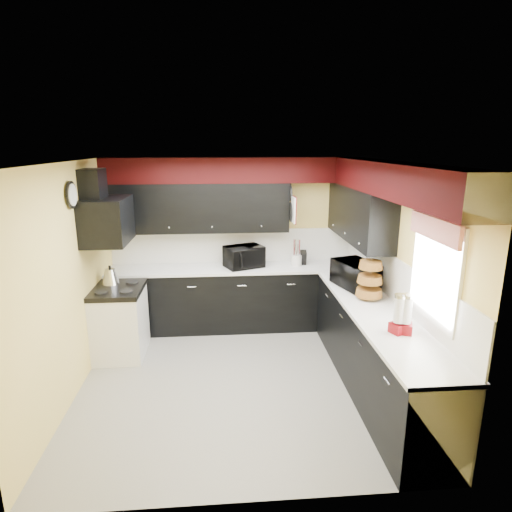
{
  "coord_description": "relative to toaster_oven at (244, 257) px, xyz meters",
  "views": [
    {
      "loc": [
        -0.16,
        -4.5,
        2.68
      ],
      "look_at": [
        0.27,
        0.82,
        1.28
      ],
      "focal_mm": 30.0,
      "sensor_mm": 36.0,
      "label": 1
    }
  ],
  "objects": [
    {
      "name": "utensil_crock",
      "position": [
        0.77,
        0.01,
        -0.07
      ],
      "size": [
        0.16,
        0.16,
        0.16
      ],
      "primitive_type": "cylinder",
      "rotation": [
        0.0,
        0.0,
        0.02
      ],
      "color": "silver",
      "rests_on": "counter_back"
    },
    {
      "name": "cab_right",
      "position": [
        1.35,
        -1.79,
        -0.64
      ],
      "size": [
        0.6,
        3.0,
        0.9
      ],
      "primitive_type": "cube",
      "color": "black",
      "rests_on": "ground"
    },
    {
      "name": "wall_left",
      "position": [
        -1.95,
        -1.49,
        0.16
      ],
      "size": [
        0.06,
        3.6,
        2.5
      ],
      "primitive_type": "cube",
      "color": "#E0C666",
      "rests_on": "ground"
    },
    {
      "name": "clock",
      "position": [
        -1.92,
        -1.24,
        1.06
      ],
      "size": [
        0.03,
        0.3,
        0.3
      ],
      "primitive_type": null,
      "color": "black",
      "rests_on": "wall_left"
    },
    {
      "name": "microwave",
      "position": [
        1.34,
        -1.01,
        0.01
      ],
      "size": [
        0.55,
        0.68,
        0.33
      ],
      "primitive_type": "imported",
      "rotation": [
        0.0,
        0.0,
        1.86
      ],
      "color": "black",
      "rests_on": "counter_right"
    },
    {
      "name": "window",
      "position": [
        1.63,
        -2.39,
        0.46
      ],
      "size": [
        0.03,
        0.86,
        0.96
      ],
      "primitive_type": null,
      "color": "white",
      "rests_on": "wall_right"
    },
    {
      "name": "cab_back",
      "position": [
        -0.15,
        0.01,
        -0.64
      ],
      "size": [
        3.6,
        0.6,
        0.9
      ],
      "primitive_type": "cube",
      "color": "black",
      "rests_on": "ground"
    },
    {
      "name": "pan_low",
      "position": [
        0.67,
        0.19,
        0.63
      ],
      "size": [
        0.03,
        0.24,
        0.42
      ],
      "primitive_type": null,
      "color": "black",
      "rests_on": "upper_back"
    },
    {
      "name": "soffit_back",
      "position": [
        -0.15,
        0.13,
        1.23
      ],
      "size": [
        3.6,
        0.36,
        0.35
      ],
      "primitive_type": "cube",
      "color": "black",
      "rests_on": "wall_back"
    },
    {
      "name": "cut_board",
      "position": [
        0.68,
        -0.19,
        0.71
      ],
      "size": [
        0.03,
        0.26,
        0.35
      ],
      "primitive_type": "cube",
      "color": "white",
      "rests_on": "upper_back"
    },
    {
      "name": "counter_right",
      "position": [
        1.35,
        -1.79,
        -0.17
      ],
      "size": [
        0.64,
        3.02,
        0.04
      ],
      "primitive_type": "cube",
      "color": "white",
      "rests_on": "cab_right"
    },
    {
      "name": "splash_back",
      "position": [
        -0.15,
        0.3,
        0.1
      ],
      "size": [
        3.6,
        0.02,
        0.5
      ],
      "primitive_type": "cube",
      "color": "white",
      "rests_on": "counter_back"
    },
    {
      "name": "hood",
      "position": [
        -1.7,
        -0.74,
        0.69
      ],
      "size": [
        0.5,
        0.78,
        0.55
      ],
      "primitive_type": "cube",
      "color": "black",
      "rests_on": "wall_left"
    },
    {
      "name": "ground",
      "position": [
        -0.15,
        -1.49,
        -1.09
      ],
      "size": [
        3.6,
        3.6,
        0.0
      ],
      "primitive_type": "plane",
      "color": "gray",
      "rests_on": "ground"
    },
    {
      "name": "counter_back",
      "position": [
        -0.15,
        0.01,
        -0.17
      ],
      "size": [
        3.62,
        0.64,
        0.04
      ],
      "primitive_type": "cube",
      "color": "white",
      "rests_on": "cab_back"
    },
    {
      "name": "cooktop",
      "position": [
        -1.65,
        -0.74,
        -0.2
      ],
      "size": [
        0.62,
        0.77,
        0.06
      ],
      "primitive_type": "cube",
      "color": "black",
      "rests_on": "stove"
    },
    {
      "name": "upper_back",
      "position": [
        -0.65,
        0.13,
        0.71
      ],
      "size": [
        2.6,
        0.35,
        0.7
      ],
      "primitive_type": "cube",
      "color": "black",
      "rests_on": "wall_back"
    },
    {
      "name": "pan_mid",
      "position": [
        0.67,
        -0.07,
        0.66
      ],
      "size": [
        0.03,
        0.28,
        0.46
      ],
      "primitive_type": null,
      "color": "black",
      "rests_on": "upper_back"
    },
    {
      "name": "kettle",
      "position": [
        -1.77,
        -0.57,
        -0.07
      ],
      "size": [
        0.25,
        0.25,
        0.2
      ],
      "primitive_type": null,
      "rotation": [
        0.0,
        0.0,
        -0.16
      ],
      "color": "#BBBBBF",
      "rests_on": "cooktop"
    },
    {
      "name": "upper_right",
      "position": [
        1.47,
        -0.59,
        0.71
      ],
      "size": [
        0.35,
        1.8,
        0.7
      ],
      "primitive_type": "cube",
      "color": "black",
      "rests_on": "wall_right"
    },
    {
      "name": "soffit_right",
      "position": [
        1.47,
        -1.67,
        1.23
      ],
      "size": [
        0.36,
        3.24,
        0.35
      ],
      "primitive_type": "cube",
      "color": "black",
      "rests_on": "wall_right"
    },
    {
      "name": "knife_block",
      "position": [
        0.88,
        0.06,
        -0.05
      ],
      "size": [
        0.11,
        0.14,
        0.2
      ],
      "primitive_type": "cube",
      "rotation": [
        0.0,
        0.0,
        -0.11
      ],
      "color": "black",
      "rests_on": "counter_back"
    },
    {
      "name": "stove",
      "position": [
        -1.65,
        -0.74,
        -0.66
      ],
      "size": [
        0.6,
        0.75,
        0.86
      ],
      "primitive_type": "cube",
      "color": "white",
      "rests_on": "ground"
    },
    {
      "name": "wall_right",
      "position": [
        1.65,
        -1.49,
        0.16
      ],
      "size": [
        0.06,
        3.6,
        2.5
      ],
      "primitive_type": "cube",
      "color": "#E0C666",
      "rests_on": "ground"
    },
    {
      "name": "ceiling",
      "position": [
        -0.15,
        -1.49,
        1.41
      ],
      "size": [
        3.6,
        3.6,
        0.06
      ],
      "primitive_type": "cube",
      "color": "white",
      "rests_on": "wall_back"
    },
    {
      "name": "dispenser_b",
      "position": [
        1.39,
        -2.39,
        0.02
      ],
      "size": [
        0.17,
        0.17,
        0.35
      ],
      "primitive_type": null,
      "rotation": [
        0.0,
        0.0,
        -0.38
      ],
      "color": "#73000C",
      "rests_on": "counter_right"
    },
    {
      "name": "wall_back",
      "position": [
        -0.15,
        0.31,
        0.16
      ],
      "size": [
        3.6,
        0.06,
        2.5
      ],
      "primitive_type": "cube",
      "color": "#E0C666",
      "rests_on": "ground"
    },
    {
      "name": "dispenser_a",
      "position": [
        1.33,
        -2.37,
        0.02
      ],
      "size": [
        0.17,
        0.17,
        0.35
      ],
      "primitive_type": null,
      "rotation": [
        0.0,
        0.0,
        0.42
      ],
      "color": "#5B000F",
      "rests_on": "counter_right"
    },
    {
      "name": "hood_duct",
      "position": [
        -1.83,
        -0.74,
        1.11
      ],
      "size": [
        0.24,
        0.4,
        0.4
      ],
      "primitive_type": "cube",
      "color": "black",
      "rests_on": "wall_left"
    },
    {
      "name": "pan_top",
      "position": [
        0.67,
        0.06,
        0.91
      ],
      "size": [
        0.03,
        0.22,
        0.4
      ],
      "primitive_type": null,
      "color": "black",
      "rests_on": "upper_back"
    },
    {
      "name": "splash_right",
      "position": [
        1.64,
        -1.49,
        0.1
      ],
      "size": [
        0.02,
        3.6,
        0.5
      ],
      "primitive_type": "cube",
      "color": "white",
      "rests_on": "counter_right"
    },
    {
      "name": "valance",
      "position": [
        1.58,
        -2.39,
        0.86
      ],
      "size": [
        0.04,
        0.88,
        0.2
      ],
      "primitive_type": "cube",
      "color": "red",
      "rests_on": "wall_right"
    },
    {
      "name": "deco_plate",
      "position": [
        1.62,
        -1.84,
        1.16
      ],
      "size": [
        0.03,
        0.24,
        0.24
      ],
      "primitive_type": null,
      "color": "white",
      "rests_on": "wall_right"
    },
    {
      "name": "baskets",
      "position": [
        1.37,
        -1.44,
        0.09
      ],
      "size": [
        0.27,
        0.27,
        0.5
      ],
      "primitive_type": null,
      "color": "brown",
      "rests_on": "upper_right"
    },
    {
      "name": "toaster_oven",
      "position": [
        0.0,
        0.0,
        0.0
      ],
      "size": [
        0.66,
        0.61,
        0.31
      ],
      "primitive_type": "imported",
      "rotation": [
        0.0,
        0.0,
        0.39
      ],
      "color": "black",
      "rests_on": "counter_back"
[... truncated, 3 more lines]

